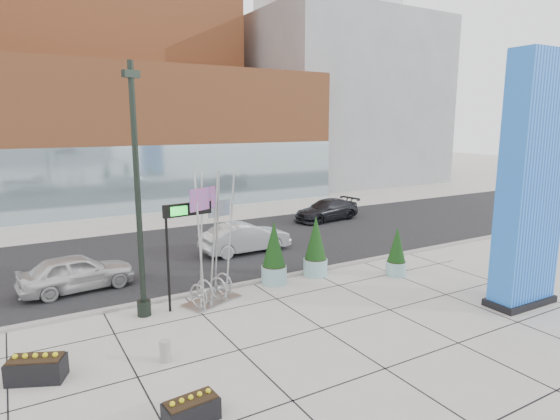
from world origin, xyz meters
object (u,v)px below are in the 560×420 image
car_silver_mid (245,238)px  blue_pylon (531,187)px  overhead_street_sign (184,219)px  public_art_sculpture (212,268)px  lamp_post (139,217)px  car_white_west (77,273)px  concrete_bollard (165,351)px

car_silver_mid → blue_pylon: bearing=-155.4°
overhead_street_sign → public_art_sculpture: bearing=-0.5°
lamp_post → overhead_street_sign: bearing=-3.8°
car_white_west → lamp_post: bearing=-162.5°
car_white_west → blue_pylon: bearing=-130.9°
blue_pylon → car_silver_mid: (-5.74, 11.52, -3.63)m
concrete_bollard → overhead_street_sign: size_ratio=0.16×
blue_pylon → lamp_post: blue_pylon is taller
car_silver_mid → public_art_sculpture: bearing=141.4°
public_art_sculpture → car_white_west: bearing=116.0°
lamp_post → overhead_street_sign: 1.57m
concrete_bollard → blue_pylon: bearing=-11.1°
lamp_post → car_white_west: size_ratio=1.97×
blue_pylon → public_art_sculpture: (-9.84, 6.01, -3.10)m
car_silver_mid → lamp_post: bearing=127.6°
blue_pylon → overhead_street_sign: bearing=152.5°
blue_pylon → public_art_sculpture: blue_pylon is taller
public_art_sculpture → car_silver_mid: 6.89m
blue_pylon → lamp_post: (-12.40, 6.02, -0.88)m
blue_pylon → car_white_west: size_ratio=2.08×
overhead_street_sign → car_white_west: size_ratio=0.88×
lamp_post → overhead_street_sign: lamp_post is taller
concrete_bollard → car_silver_mid: size_ratio=0.13×
public_art_sculpture → car_white_west: size_ratio=1.14×
blue_pylon → overhead_street_sign: 12.41m
blue_pylon → lamp_post: size_ratio=1.06×
car_white_west → overhead_street_sign: bearing=-146.8°
lamp_post → car_silver_mid: 9.07m
car_white_west → car_silver_mid: bearing=-84.7°
blue_pylon → overhead_street_sign: (-10.85, 5.91, -1.09)m
concrete_bollard → car_silver_mid: (6.97, 9.03, 0.46)m
blue_pylon → concrete_bollard: 13.59m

